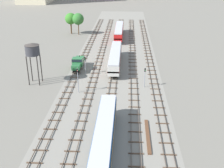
{
  "coord_description": "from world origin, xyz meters",
  "views": [
    {
      "loc": [
        3.25,
        -22.08,
        27.23
      ],
      "look_at": [
        0.0,
        36.52,
        1.5
      ],
      "focal_mm": 45.5,
      "sensor_mm": 36.0,
      "label": 1
    }
  ],
  "objects_px": {
    "passenger_coach_centre_left_nearest": "(104,135)",
    "signal_post_near": "(85,63)",
    "signal_post_mid": "(145,75)",
    "passenger_coach_centre_left_mid": "(115,57)",
    "water_tower": "(32,50)",
    "shunter_loco_far_left_near": "(78,62)",
    "passenger_coach_centre_left_midfar": "(119,31)",
    "signal_post_nearest": "(78,77)"
  },
  "relations": [
    {
      "from": "passenger_coach_centre_left_nearest",
      "to": "signal_post_near",
      "type": "height_order",
      "value": "signal_post_near"
    },
    {
      "from": "passenger_coach_centre_left_nearest",
      "to": "signal_post_mid",
      "type": "distance_m",
      "value": 25.03
    },
    {
      "from": "passenger_coach_centre_left_mid",
      "to": "water_tower",
      "type": "relative_size",
      "value": 2.22
    },
    {
      "from": "water_tower",
      "to": "passenger_coach_centre_left_nearest",
      "type": "bearing_deg",
      "value": -53.43
    },
    {
      "from": "shunter_loco_far_left_near",
      "to": "signal_post_near",
      "type": "distance_m",
      "value": 4.34
    },
    {
      "from": "signal_post_near",
      "to": "passenger_coach_centre_left_mid",
      "type": "bearing_deg",
      "value": 43.2
    },
    {
      "from": "passenger_coach_centre_left_midfar",
      "to": "shunter_loco_far_left_near",
      "type": "bearing_deg",
      "value": -105.72
    },
    {
      "from": "passenger_coach_centre_left_nearest",
      "to": "passenger_coach_centre_left_midfar",
      "type": "height_order",
      "value": "same"
    },
    {
      "from": "passenger_coach_centre_left_mid",
      "to": "signal_post_mid",
      "type": "height_order",
      "value": "signal_post_mid"
    },
    {
      "from": "signal_post_nearest",
      "to": "passenger_coach_centre_left_nearest",
      "type": "bearing_deg",
      "value": -69.95
    },
    {
      "from": "shunter_loco_far_left_near",
      "to": "signal_post_nearest",
      "type": "distance_m",
      "value": 14.75
    },
    {
      "from": "passenger_coach_centre_left_midfar",
      "to": "water_tower",
      "type": "relative_size",
      "value": 2.22
    },
    {
      "from": "shunter_loco_far_left_near",
      "to": "signal_post_nearest",
      "type": "xyz_separation_m",
      "value": [
        2.47,
        -14.45,
        1.63
      ]
    },
    {
      "from": "passenger_coach_centre_left_midfar",
      "to": "passenger_coach_centre_left_mid",
      "type": "bearing_deg",
      "value": -90.0
    },
    {
      "from": "passenger_coach_centre_left_mid",
      "to": "signal_post_near",
      "type": "height_order",
      "value": "signal_post_near"
    },
    {
      "from": "passenger_coach_centre_left_nearest",
      "to": "signal_post_mid",
      "type": "xyz_separation_m",
      "value": [
        7.42,
        23.9,
        0.5
      ]
    },
    {
      "from": "signal_post_near",
      "to": "signal_post_mid",
      "type": "height_order",
      "value": "signal_post_mid"
    },
    {
      "from": "passenger_coach_centre_left_midfar",
      "to": "signal_post_near",
      "type": "height_order",
      "value": "signal_post_near"
    },
    {
      "from": "signal_post_nearest",
      "to": "signal_post_mid",
      "type": "height_order",
      "value": "signal_post_nearest"
    },
    {
      "from": "signal_post_near",
      "to": "signal_post_nearest",
      "type": "bearing_deg",
      "value": -90.0
    },
    {
      "from": "signal_post_mid",
      "to": "shunter_loco_far_left_near",
      "type": "bearing_deg",
      "value": 147.85
    },
    {
      "from": "passenger_coach_centre_left_nearest",
      "to": "shunter_loco_far_left_near",
      "type": "bearing_deg",
      "value": 105.88
    },
    {
      "from": "passenger_coach_centre_left_nearest",
      "to": "signal_post_mid",
      "type": "relative_size",
      "value": 4.53
    },
    {
      "from": "passenger_coach_centre_left_nearest",
      "to": "water_tower",
      "type": "bearing_deg",
      "value": 126.57
    },
    {
      "from": "passenger_coach_centre_left_mid",
      "to": "water_tower",
      "type": "distance_m",
      "value": 23.53
    },
    {
      "from": "passenger_coach_centre_left_nearest",
      "to": "water_tower",
      "type": "distance_m",
      "value": 31.56
    },
    {
      "from": "passenger_coach_centre_left_nearest",
      "to": "shunter_loco_far_left_near",
      "type": "relative_size",
      "value": 2.6
    },
    {
      "from": "shunter_loco_far_left_near",
      "to": "signal_post_mid",
      "type": "relative_size",
      "value": 1.74
    },
    {
      "from": "signal_post_nearest",
      "to": "signal_post_near",
      "type": "xyz_separation_m",
      "value": [
        0.0,
        11.05,
        -0.57
      ]
    },
    {
      "from": "water_tower",
      "to": "signal_post_mid",
      "type": "relative_size",
      "value": 2.05
    },
    {
      "from": "passenger_coach_centre_left_nearest",
      "to": "water_tower",
      "type": "relative_size",
      "value": 2.22
    },
    {
      "from": "signal_post_nearest",
      "to": "signal_post_mid",
      "type": "xyz_separation_m",
      "value": [
        14.84,
        3.57,
        -0.54
      ]
    },
    {
      "from": "signal_post_mid",
      "to": "passenger_coach_centre_left_nearest",
      "type": "bearing_deg",
      "value": -107.25
    },
    {
      "from": "passenger_coach_centre_left_midfar",
      "to": "signal_post_near",
      "type": "xyz_separation_m",
      "value": [
        -7.42,
        -38.54,
        0.47
      ]
    },
    {
      "from": "passenger_coach_centre_left_mid",
      "to": "signal_post_near",
      "type": "xyz_separation_m",
      "value": [
        -7.42,
        -6.97,
        0.47
      ]
    },
    {
      "from": "passenger_coach_centre_left_midfar",
      "to": "signal_post_nearest",
      "type": "height_order",
      "value": "signal_post_nearest"
    },
    {
      "from": "passenger_coach_centre_left_nearest",
      "to": "shunter_loco_far_left_near",
      "type": "height_order",
      "value": "passenger_coach_centre_left_nearest"
    },
    {
      "from": "water_tower",
      "to": "passenger_coach_centre_left_mid",
      "type": "bearing_deg",
      "value": 35.92
    },
    {
      "from": "shunter_loco_far_left_near",
      "to": "water_tower",
      "type": "bearing_deg",
      "value": -131.19
    },
    {
      "from": "water_tower",
      "to": "signal_post_mid",
      "type": "height_order",
      "value": "water_tower"
    },
    {
      "from": "signal_post_near",
      "to": "signal_post_mid",
      "type": "bearing_deg",
      "value": -26.74
    },
    {
      "from": "shunter_loco_far_left_near",
      "to": "water_tower",
      "type": "xyz_separation_m",
      "value": [
        -8.61,
        -9.84,
        6.26
      ]
    }
  ]
}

